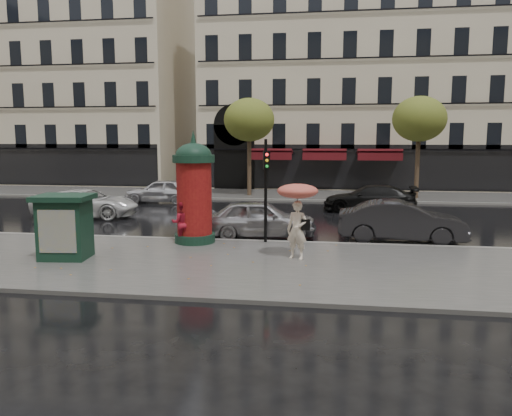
% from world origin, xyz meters
% --- Properties ---
extents(ground, '(160.00, 160.00, 0.00)m').
position_xyz_m(ground, '(0.00, 0.00, 0.00)').
color(ground, black).
rests_on(ground, ground).
extents(near_sidewalk, '(90.00, 7.00, 0.12)m').
position_xyz_m(near_sidewalk, '(0.00, -0.50, 0.06)').
color(near_sidewalk, '#474744').
rests_on(near_sidewalk, ground).
extents(far_sidewalk, '(90.00, 6.00, 0.12)m').
position_xyz_m(far_sidewalk, '(0.00, 19.00, 0.06)').
color(far_sidewalk, '#474744').
rests_on(far_sidewalk, ground).
extents(near_kerb, '(90.00, 0.25, 0.14)m').
position_xyz_m(near_kerb, '(0.00, 3.00, 0.07)').
color(near_kerb, slate).
rests_on(near_kerb, ground).
extents(far_kerb, '(90.00, 0.25, 0.14)m').
position_xyz_m(far_kerb, '(0.00, 16.00, 0.07)').
color(far_kerb, slate).
rests_on(far_kerb, ground).
extents(zebra_crossing, '(3.60, 11.75, 0.01)m').
position_xyz_m(zebra_crossing, '(6.00, 9.60, 0.01)').
color(zebra_crossing, silver).
rests_on(zebra_crossing, ground).
extents(bldg_far_corner, '(26.00, 14.00, 22.90)m').
position_xyz_m(bldg_far_corner, '(6.00, 30.00, 11.31)').
color(bldg_far_corner, '#B7A88C').
rests_on(bldg_far_corner, ground).
extents(bldg_far_left, '(24.00, 14.00, 22.90)m').
position_xyz_m(bldg_far_left, '(-22.00, 30.00, 11.31)').
color(bldg_far_left, '#B7A88C').
rests_on(bldg_far_left, ground).
extents(tree_far_left, '(3.40, 3.40, 6.64)m').
position_xyz_m(tree_far_left, '(-2.00, 18.00, 5.17)').
color(tree_far_left, '#38281C').
rests_on(tree_far_left, ground).
extents(tree_far_right, '(3.40, 3.40, 6.64)m').
position_xyz_m(tree_far_right, '(9.00, 18.00, 5.17)').
color(tree_far_right, '#38281C').
rests_on(tree_far_right, ground).
extents(woman_umbrella, '(1.31, 1.31, 2.52)m').
position_xyz_m(woman_umbrella, '(2.40, 0.35, 1.78)').
color(woman_umbrella, '#F6E4CB').
rests_on(woman_umbrella, near_sidewalk).
extents(woman_red, '(0.89, 0.76, 1.59)m').
position_xyz_m(woman_red, '(-1.92, 1.97, 0.91)').
color(woman_red, '#A31426').
rests_on(woman_red, near_sidewalk).
extents(man_burgundy, '(0.96, 0.68, 1.85)m').
position_xyz_m(man_burgundy, '(-1.49, 2.40, 1.04)').
color(man_burgundy, '#4E0F14').
rests_on(man_burgundy, near_sidewalk).
extents(morris_column, '(1.55, 1.55, 4.17)m').
position_xyz_m(morris_column, '(-1.56, 2.40, 2.12)').
color(morris_column, black).
rests_on(morris_column, near_sidewalk).
extents(traffic_light, '(0.28, 0.38, 3.83)m').
position_xyz_m(traffic_light, '(1.08, 2.73, 2.44)').
color(traffic_light, black).
rests_on(traffic_light, near_sidewalk).
extents(newsstand, '(1.87, 1.63, 2.07)m').
position_xyz_m(newsstand, '(-5.02, -0.68, 1.18)').
color(newsstand, black).
rests_on(newsstand, near_sidewalk).
extents(car_silver, '(4.76, 2.42, 1.55)m').
position_xyz_m(car_silver, '(0.64, 4.20, 0.78)').
color(car_silver, '#9A9A9E').
rests_on(car_silver, ground).
extents(car_darkgrey, '(4.87, 1.87, 1.58)m').
position_xyz_m(car_darkgrey, '(6.18, 4.20, 0.79)').
color(car_darkgrey, black).
rests_on(car_darkgrey, ground).
extents(car_white, '(5.38, 2.90, 1.43)m').
position_xyz_m(car_white, '(-8.77, 8.06, 0.72)').
color(car_white, silver).
rests_on(car_white, ground).
extents(car_black, '(5.06, 2.23, 1.44)m').
position_xyz_m(car_black, '(5.59, 12.19, 0.72)').
color(car_black, black).
rests_on(car_black, ground).
extents(car_far_silver, '(4.43, 1.88, 1.49)m').
position_xyz_m(car_far_silver, '(-6.89, 14.01, 0.75)').
color(car_far_silver, silver).
rests_on(car_far_silver, ground).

